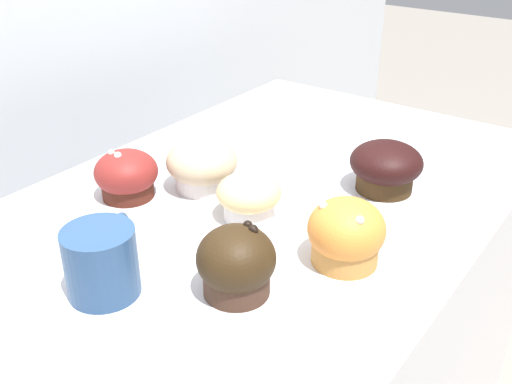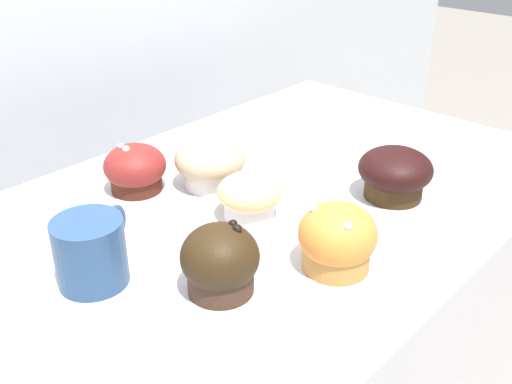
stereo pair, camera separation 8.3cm
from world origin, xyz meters
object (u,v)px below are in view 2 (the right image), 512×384
muffin_front_center (135,169)px  muffin_back_center (220,262)px  muffin_front_right (337,239)px  muffin_front_left (395,173)px  muffin_back_right (250,196)px  muffin_back_left (210,163)px  coffee_cup (91,250)px

muffin_front_center → muffin_back_center: muffin_back_center is taller
muffin_front_right → muffin_front_left: bearing=12.1°
muffin_front_left → muffin_back_center: bearing=175.5°
muffin_back_right → muffin_back_left: bearing=74.0°
muffin_front_center → coffee_cup: size_ratio=0.79×
muffin_back_left → muffin_front_left: (0.16, -0.23, 0.00)m
muffin_front_right → muffin_back_center: size_ratio=1.05×
muffin_front_center → muffin_back_center: (-0.09, -0.28, 0.01)m
muffin_front_center → coffee_cup: bearing=-139.7°
muffin_front_left → coffee_cup: size_ratio=0.92×
coffee_cup → muffin_back_center: bearing=-54.8°
muffin_back_center → muffin_front_left: bearing=-4.5°
muffin_front_left → muffin_back_center: muffin_back_center is taller
muffin_back_left → muffin_back_center: 0.28m
muffin_front_center → muffin_front_left: bearing=-50.9°
muffin_front_left → muffin_back_center: 0.34m
muffin_front_right → coffee_cup: bearing=137.9°
muffin_back_left → muffin_back_right: 0.12m
muffin_back_left → muffin_back_right: (-0.03, -0.11, -0.00)m
muffin_front_center → muffin_back_left: same height
muffin_front_center → muffin_back_center: 0.30m
muffin_back_left → muffin_back_right: bearing=-106.0°
muffin_front_right → muffin_back_left: bearing=79.6°
muffin_back_left → muffin_back_center: muffin_back_center is taller
muffin_front_center → muffin_front_left: size_ratio=0.86×
muffin_front_right → coffee_cup: (-0.22, 0.20, 0.00)m
muffin_front_left → muffin_back_center: (-0.34, 0.03, 0.00)m
muffin_back_center → coffee_cup: (-0.09, 0.13, 0.00)m
muffin_front_right → coffee_cup: size_ratio=0.81×
muffin_back_right → muffin_front_right: size_ratio=0.94×
muffin_back_right → muffin_front_left: bearing=-31.5°
muffin_back_left → muffin_back_center: (-0.18, -0.21, 0.00)m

